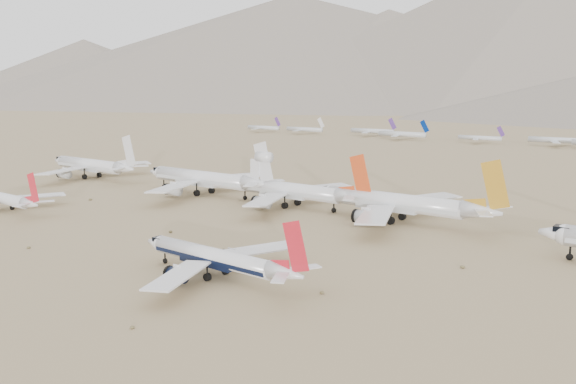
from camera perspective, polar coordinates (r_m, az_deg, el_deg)
name	(u,v)px	position (r m, az deg, el deg)	size (l,w,h in m)	color
ground	(215,270)	(112.56, -7.38, -7.82)	(7000.00, 7000.00, 0.00)	#88724F
main_airliner	(218,259)	(106.30, -7.09, -6.75)	(38.88, 37.97, 13.72)	silver
second_airliner	(5,199)	(185.45, -26.84, -0.65)	(37.07, 36.23, 13.14)	silver
row2_gold_tail	(399,203)	(153.47, 11.26, -1.13)	(53.34, 52.17, 18.99)	silver
row2_orange_tail	(293,191)	(171.23, 0.51, 0.09)	(50.45, 49.35, 18.00)	silver
row2_white_trijet	(207,179)	(194.13, -8.24, 1.35)	(56.00, 54.73, 19.85)	silver
row2_white_twin	(92,166)	(244.62, -19.26, 2.55)	(53.38, 52.23, 19.07)	silver
desert_scrub	(60,293)	(105.86, -22.15, -9.47)	(247.37, 121.67, 0.63)	brown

